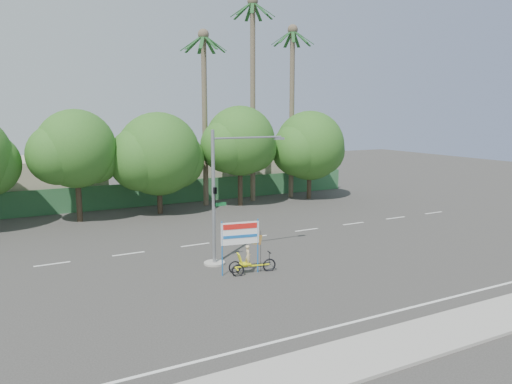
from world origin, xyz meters
name	(u,v)px	position (x,y,z in m)	size (l,w,h in m)	color
ground	(296,279)	(0.00, 0.00, 0.00)	(120.00, 120.00, 0.00)	#33302D
sidewalk_near	(414,341)	(0.00, -7.50, 0.06)	(50.00, 2.40, 0.12)	gray
fence	(159,193)	(0.00, 21.50, 1.00)	(38.00, 0.08, 2.00)	#336B3D
building_left	(25,183)	(-10.00, 26.00, 2.00)	(12.00, 8.00, 4.00)	#BAB194
building_right	(222,173)	(8.00, 26.00, 1.80)	(14.00, 8.00, 3.60)	#BAB194
tree_left	(75,152)	(-7.05, 18.00, 5.06)	(6.66, 5.60, 8.07)	#473828
tree_center	(158,156)	(-1.05, 18.00, 4.47)	(7.62, 6.40, 7.85)	#473828
tree_right	(240,144)	(5.95, 18.00, 5.24)	(6.90, 5.80, 8.36)	#473828
tree_far_right	(309,148)	(12.95, 18.00, 4.64)	(7.38, 6.20, 7.94)	#473828
palm_tall	(253,81)	(8.00, 19.50, 10.46)	(3.73, 3.79, 17.45)	#70604C
palm_mid	(292,94)	(12.00, 19.50, 9.40)	(3.73, 3.79, 15.45)	#70604C
palm_short	(204,99)	(3.50, 19.50, 8.86)	(3.73, 3.79, 14.45)	#70604C
traffic_signal	(219,209)	(-2.20, 3.98, 2.92)	(4.72, 1.10, 7.00)	gray
trike_billboard	(245,252)	(-1.76, 1.86, 1.11)	(2.77, 0.91, 2.75)	black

